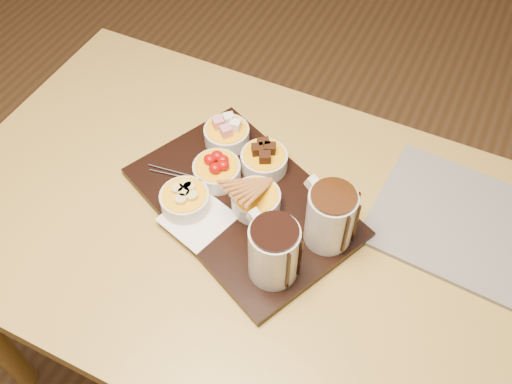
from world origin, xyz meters
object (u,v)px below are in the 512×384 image
at_px(pitcher_milk_chocolate, 330,218).
at_px(serving_board, 243,202).
at_px(pitcher_dark_chocolate, 274,252).
at_px(newspaper, 466,224).
at_px(dining_table, 232,240).
at_px(bowl_strawberries, 217,172).

bearing_deg(pitcher_milk_chocolate, serving_board, -158.20).
distance_m(pitcher_dark_chocolate, newspaper, 0.41).
bearing_deg(dining_table, pitcher_dark_chocolate, -33.54).
bearing_deg(pitcher_dark_chocolate, newspaper, 66.71).
relative_size(pitcher_dark_chocolate, newspaper, 0.35).
distance_m(dining_table, serving_board, 0.11).
relative_size(dining_table, newspaper, 3.33).
xyz_separation_m(pitcher_milk_chocolate, newspaper, (0.24, 0.16, -0.08)).
distance_m(dining_table, pitcher_milk_chocolate, 0.27).
height_order(serving_board, pitcher_dark_chocolate, pitcher_dark_chocolate).
distance_m(bowl_strawberries, pitcher_dark_chocolate, 0.25).
height_order(dining_table, newspaper, newspaper).
xyz_separation_m(dining_table, newspaper, (0.44, 0.18, 0.10)).
bearing_deg(dining_table, serving_board, 65.47).
relative_size(dining_table, serving_board, 2.61).
height_order(dining_table, pitcher_milk_chocolate, pitcher_milk_chocolate).
xyz_separation_m(pitcher_dark_chocolate, newspaper, (0.30, 0.27, -0.08)).
bearing_deg(bowl_strawberries, serving_board, -21.08).
bearing_deg(pitcher_milk_chocolate, newspaper, 58.22).
bearing_deg(serving_board, pitcher_dark_chocolate, -19.98).
bearing_deg(dining_table, newspaper, 22.20).
height_order(bowl_strawberries, pitcher_milk_chocolate, pitcher_milk_chocolate).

